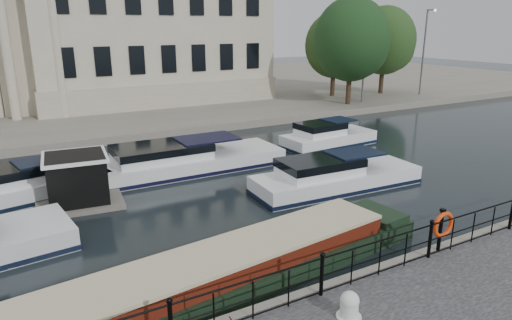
% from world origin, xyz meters
% --- Properties ---
extents(ground_plane, '(160.00, 160.00, 0.00)m').
position_xyz_m(ground_plane, '(0.00, 0.00, 0.00)').
color(ground_plane, black).
rests_on(ground_plane, ground).
extents(far_bank, '(120.00, 42.00, 0.55)m').
position_xyz_m(far_bank, '(0.00, 39.00, 0.28)').
color(far_bank, '#6B665B').
rests_on(far_bank, ground_plane).
extents(railing, '(24.14, 0.14, 1.22)m').
position_xyz_m(railing, '(0.00, -2.25, 1.20)').
color(railing, black).
rests_on(railing, near_quay).
extents(civic_building, '(53.55, 31.84, 16.85)m').
position_xyz_m(civic_building, '(-1.00, 34.71, 7.04)').
color(civic_building, '#ADA38C').
rests_on(civic_building, far_bank).
extents(lamp_posts, '(8.24, 1.55, 8.07)m').
position_xyz_m(lamp_posts, '(26.00, 20.70, 4.80)').
color(lamp_posts, '#59595B').
rests_on(lamp_posts, far_bank).
extents(mooring_bollard, '(0.61, 0.61, 0.68)m').
position_xyz_m(mooring_bollard, '(0.01, -3.32, 0.87)').
color(mooring_bollard, silver).
rests_on(mooring_bollard, near_quay).
extents(life_ring_post, '(0.84, 0.21, 1.38)m').
position_xyz_m(life_ring_post, '(4.62, -2.17, 1.41)').
color(life_ring_post, black).
rests_on(life_ring_post, near_quay).
extents(narrowboat, '(16.57, 4.03, 1.60)m').
position_xyz_m(narrowboat, '(-2.71, -0.14, 0.37)').
color(narrowboat, black).
rests_on(narrowboat, ground_plane).
extents(harbour_hut, '(3.68, 3.17, 2.21)m').
position_xyz_m(harbour_hut, '(-4.13, 8.82, 0.95)').
color(harbour_hut, '#6B665B').
rests_on(harbour_hut, ground_plane).
extents(cabin_cruisers, '(28.62, 9.28, 1.99)m').
position_xyz_m(cabin_cruisers, '(-0.49, 8.51, 0.37)').
color(cabin_cruisers, silver).
rests_on(cabin_cruisers, ground_plane).
extents(trees, '(13.50, 10.54, 9.00)m').
position_xyz_m(trees, '(23.25, 22.50, 5.52)').
color(trees, black).
rests_on(trees, far_bank).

